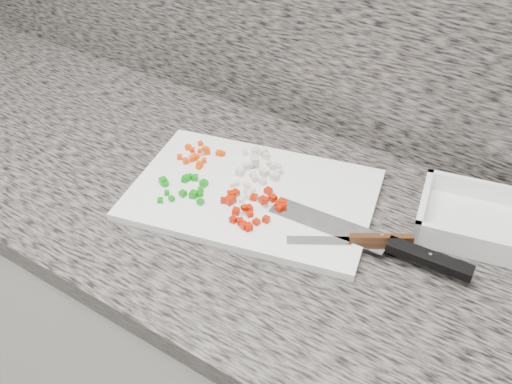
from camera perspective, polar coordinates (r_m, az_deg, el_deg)
cabinet at (r=1.42m, az=-1.52°, el=-15.52°), size 3.92×0.62×0.86m
countertop at (r=1.08m, az=-1.92°, el=-1.42°), size 3.96×0.64×0.04m
cutting_board at (r=1.07m, az=-0.32°, el=-0.22°), size 0.50×0.39×0.01m
carrot_pile at (r=1.15m, az=-5.70°, el=3.71°), size 0.08×0.08×0.02m
onion_pile at (r=1.12m, az=0.45°, el=2.73°), size 0.11×0.10×0.02m
green_pepper_pile at (r=1.07m, az=-7.09°, el=0.47°), size 0.11×0.10×0.01m
red_pepper_pile at (r=1.02m, az=-0.50°, el=-1.43°), size 0.11×0.12×0.02m
garlic_pile at (r=1.06m, az=-1.32°, el=0.17°), size 0.06×0.05×0.01m
chef_knife at (r=0.97m, az=13.52°, el=-5.29°), size 0.35×0.06×0.02m
paring_knife at (r=0.97m, az=10.86°, el=-4.69°), size 0.19×0.12×0.02m
tray at (r=1.07m, az=21.98°, el=-2.94°), size 0.26×0.21×0.05m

